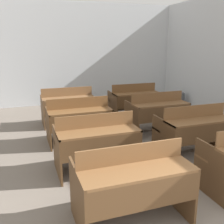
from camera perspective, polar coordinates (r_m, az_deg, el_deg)
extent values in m
cube|color=silver|center=(8.47, -8.56, 12.36)|extent=(6.78, 0.06, 3.12)
cube|color=silver|center=(8.08, 19.04, 11.97)|extent=(0.06, 3.81, 1.15)
cube|color=brown|center=(2.85, -7.47, -18.72)|extent=(0.03, 0.75, 0.68)
cube|color=brown|center=(3.25, 13.95, -14.53)|extent=(0.03, 0.75, 0.68)
cube|color=brown|center=(2.69, 5.77, -12.77)|extent=(1.20, 0.38, 0.03)
cube|color=brown|center=(2.64, 7.40, -17.69)|extent=(1.15, 0.02, 0.31)
cube|color=brown|center=(2.79, 4.26, -9.03)|extent=(1.20, 0.02, 0.20)
cube|color=brown|center=(3.13, 2.35, -13.02)|extent=(1.20, 0.28, 0.03)
cube|color=brown|center=(3.28, 2.30, -17.41)|extent=(1.15, 0.04, 0.04)
cube|color=brown|center=(3.56, 21.19, -12.35)|extent=(0.03, 0.75, 0.68)
cube|color=brown|center=(3.96, -11.82, -8.80)|extent=(0.03, 0.75, 0.68)
cube|color=brown|center=(4.25, 4.16, -6.84)|extent=(0.03, 0.75, 0.68)
cube|color=brown|center=(3.79, -2.85, -4.34)|extent=(1.20, 0.38, 0.03)
cube|color=brown|center=(3.68, -2.01, -7.68)|extent=(1.15, 0.02, 0.31)
cube|color=brown|center=(3.91, -3.63, -1.89)|extent=(1.20, 0.02, 0.20)
cube|color=brown|center=(4.24, -4.43, -5.38)|extent=(1.20, 0.28, 0.03)
cube|color=brown|center=(4.35, -4.36, -8.90)|extent=(1.15, 0.04, 0.04)
cube|color=brown|center=(4.48, 11.07, -5.92)|extent=(0.03, 0.75, 0.68)
cube|color=brown|center=(5.15, 22.47, -4.04)|extent=(0.03, 0.75, 0.68)
cube|color=brown|center=(4.56, 18.84, -1.79)|extent=(1.20, 0.38, 0.03)
cube|color=brown|center=(4.47, 20.07, -4.47)|extent=(1.15, 0.02, 0.31)
cube|color=brown|center=(4.66, 17.61, 0.18)|extent=(1.20, 0.02, 0.20)
cube|color=brown|center=(4.94, 15.67, -2.95)|extent=(1.20, 0.28, 0.03)
cube|color=brown|center=(5.03, 15.44, -6.03)|extent=(1.15, 0.04, 0.04)
cube|color=#52351C|center=(5.14, -13.67, -3.35)|extent=(0.03, 0.75, 0.68)
cube|color=#52351C|center=(5.36, -1.11, -2.14)|extent=(0.03, 0.75, 0.68)
cube|color=brown|center=(4.96, -6.92, 0.23)|extent=(1.20, 0.38, 0.03)
cube|color=#52351C|center=(4.83, -6.39, -2.21)|extent=(1.15, 0.02, 0.31)
cube|color=brown|center=(5.10, -7.40, 1.99)|extent=(1.20, 0.02, 0.20)
cube|color=brown|center=(5.41, -7.82, -0.97)|extent=(1.20, 0.28, 0.03)
cube|color=#52351C|center=(5.49, -7.71, -3.82)|extent=(1.15, 0.04, 0.04)
cube|color=brown|center=(5.55, 4.27, -1.60)|extent=(0.03, 0.75, 0.68)
cube|color=brown|center=(6.10, 14.44, -0.52)|extent=(0.03, 0.75, 0.68)
cube|color=brown|center=(5.57, 10.64, 1.70)|extent=(1.20, 0.38, 0.03)
cube|color=brown|center=(5.46, 11.50, -0.43)|extent=(1.15, 0.02, 0.31)
cube|color=brown|center=(5.69, 9.80, 3.24)|extent=(1.20, 0.02, 0.20)
cube|color=brown|center=(5.97, 8.56, 0.51)|extent=(1.20, 0.28, 0.03)
cube|color=brown|center=(6.05, 8.46, -2.09)|extent=(1.15, 0.04, 0.04)
cube|color=brown|center=(6.33, -14.83, 0.02)|extent=(0.03, 0.75, 0.68)
cube|color=brown|center=(6.52, -4.51, 0.90)|extent=(0.03, 0.75, 0.68)
cube|color=brown|center=(6.15, -9.43, 3.00)|extent=(1.20, 0.38, 0.03)
cube|color=brown|center=(6.01, -9.06, 1.10)|extent=(1.15, 0.02, 0.31)
cube|color=brown|center=(6.30, -9.76, 4.36)|extent=(1.20, 0.02, 0.20)
cube|color=brown|center=(6.60, -9.99, 1.83)|extent=(1.20, 0.28, 0.03)
cube|color=brown|center=(6.67, -9.88, -0.55)|extent=(1.15, 0.04, 0.04)
cube|color=#55381F|center=(6.68, 0.11, 1.30)|extent=(0.03, 0.75, 0.68)
cube|color=#55381F|center=(7.15, 9.03, 2.01)|extent=(0.03, 0.75, 0.68)
cube|color=brown|center=(6.66, 5.41, 4.05)|extent=(1.20, 0.38, 0.03)
cube|color=#55381F|center=(6.54, 6.04, 2.32)|extent=(1.15, 0.02, 0.31)
cube|color=brown|center=(6.80, 4.80, 5.30)|extent=(1.20, 0.02, 0.20)
cube|color=brown|center=(7.08, 3.96, 2.91)|extent=(1.20, 0.28, 0.03)
cube|color=#55381F|center=(7.15, 3.92, 0.68)|extent=(1.15, 0.04, 0.04)
cylinder|color=#474C51|center=(8.50, 14.46, 2.76)|extent=(0.31, 0.31, 0.39)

